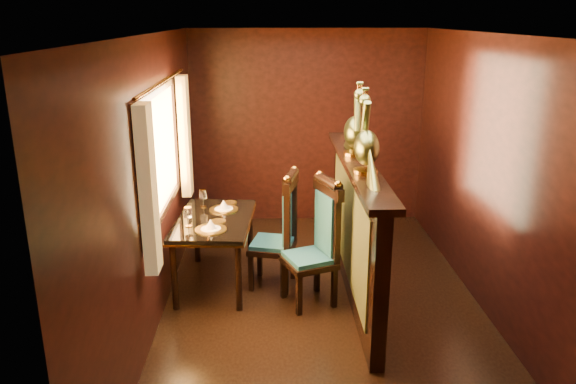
% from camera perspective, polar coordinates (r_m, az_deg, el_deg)
% --- Properties ---
extents(ground, '(5.00, 5.00, 0.00)m').
position_cam_1_polar(ground, '(5.41, 3.60, -11.81)').
color(ground, black).
rests_on(ground, ground).
extents(room_shell, '(3.04, 5.04, 2.52)m').
position_cam_1_polar(room_shell, '(4.85, 2.92, 4.80)').
color(room_shell, black).
rests_on(room_shell, ground).
extents(partition, '(0.26, 2.70, 1.36)m').
position_cam_1_polar(partition, '(5.42, 6.82, -3.53)').
color(partition, black).
rests_on(partition, ground).
extents(dining_table, '(0.82, 1.27, 0.92)m').
position_cam_1_polar(dining_table, '(5.66, -7.54, -3.31)').
color(dining_table, black).
rests_on(dining_table, ground).
extents(chair_left, '(0.59, 0.60, 1.25)m').
position_cam_1_polar(chair_left, '(5.30, 3.28, -4.65)').
color(chair_left, black).
rests_on(chair_left, ground).
extents(chair_right, '(0.53, 0.55, 1.23)m').
position_cam_1_polar(chair_right, '(5.58, -0.48, -3.58)').
color(chair_right, black).
rests_on(chair_right, ground).
extents(peacock_left, '(0.22, 0.60, 0.71)m').
position_cam_1_polar(peacock_left, '(4.75, 8.04, 6.02)').
color(peacock_left, '#1B5339').
rests_on(peacock_left, partition).
extents(peacock_right, '(0.23, 0.61, 0.72)m').
position_cam_1_polar(peacock_right, '(5.37, 6.90, 7.46)').
color(peacock_right, '#1B5339').
rests_on(peacock_right, partition).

